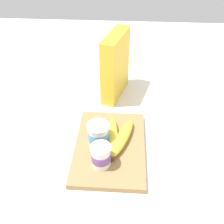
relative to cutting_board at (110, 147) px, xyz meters
name	(u,v)px	position (x,y,z in m)	size (l,w,h in m)	color
ground_plane	(110,149)	(0.00, 0.00, -0.01)	(2.40, 2.40, 0.00)	silver
cutting_board	(110,147)	(0.00, 0.00, 0.00)	(0.34, 0.24, 0.02)	#A37A4C
cereal_box	(114,66)	(0.34, 0.00, 0.13)	(0.20, 0.06, 0.28)	yellow
yogurt_cup_front	(101,156)	(-0.08, 0.02, 0.05)	(0.06, 0.06, 0.08)	white
yogurt_cup_back	(98,135)	(0.01, 0.04, 0.05)	(0.08, 0.08, 0.09)	white
banana_bunch	(118,137)	(0.02, -0.03, 0.03)	(0.20, 0.11, 0.04)	yellow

